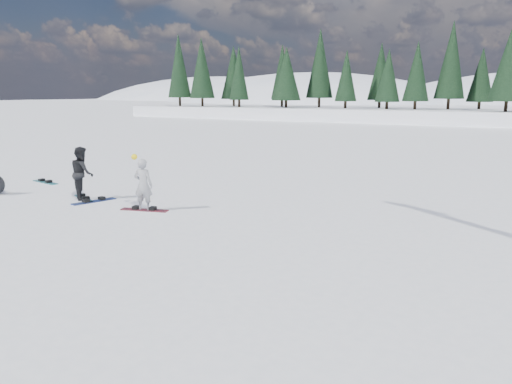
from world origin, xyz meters
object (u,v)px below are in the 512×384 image
snowboarder_man (82,173)px  snowboard_loose_c (45,182)px  snowboard_loose_a (94,201)px  snowboarder_woman (143,184)px

snowboarder_man → snowboard_loose_c: snowboarder_man is taller
snowboard_loose_c → snowboard_loose_a: bearing=-9.9°
snowboard_loose_c → snowboarder_woman: bearing=-4.5°
snowboarder_woman → snowboarder_man: size_ratio=0.98×
snowboarder_woman → snowboarder_man: bearing=-20.2°
snowboarder_woman → snowboard_loose_a: bearing=-17.8°
snowboarder_woman → snowboard_loose_c: 7.05m
snowboard_loose_a → snowboard_loose_c: bearing=86.2°
snowboarder_man → snowboard_loose_a: 1.11m
snowboarder_woman → snowboard_loose_c: bearing=-29.0°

